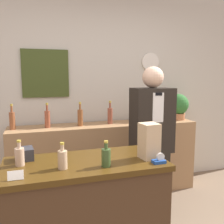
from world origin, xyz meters
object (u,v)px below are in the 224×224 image
object	(u,v)px
shopkeeper	(151,146)
paper_bag	(149,141)
tape_dispenser	(159,160)
potted_plant	(178,106)

from	to	relation	value
shopkeeper	paper_bag	size ratio (longest dim) A/B	6.18
tape_dispenser	paper_bag	bearing A→B (deg)	101.49
potted_plant	paper_bag	world-z (taller)	potted_plant
potted_plant	paper_bag	size ratio (longest dim) A/B	1.36
paper_bag	tape_dispenser	bearing A→B (deg)	-78.51
tape_dispenser	shopkeeper	bearing A→B (deg)	67.38
potted_plant	paper_bag	xyz separation A→B (m)	(-1.11, -1.39, -0.06)
paper_bag	tape_dispenser	size ratio (longest dim) A/B	2.93
shopkeeper	tape_dispenser	world-z (taller)	shopkeeper
potted_plant	shopkeeper	bearing A→B (deg)	-135.95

